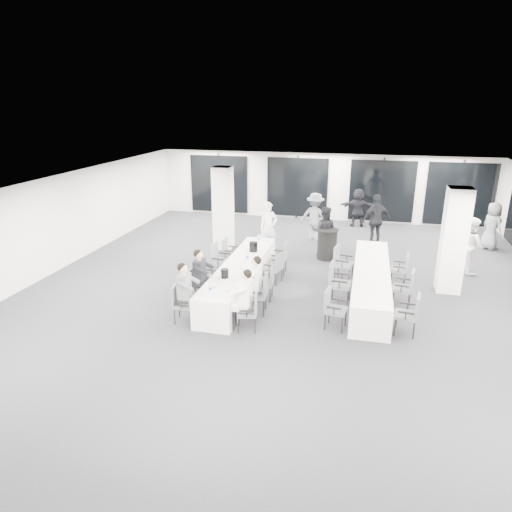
{
  "coord_description": "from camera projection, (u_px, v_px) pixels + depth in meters",
  "views": [
    {
      "loc": [
        1.88,
        -11.28,
        4.88
      ],
      "look_at": [
        -0.82,
        -0.2,
        0.97
      ],
      "focal_mm": 32.0,
      "sensor_mm": 36.0,
      "label": 1
    }
  ],
  "objects": [
    {
      "name": "banquet_table_side",
      "position": [
        371.0,
        282.0,
        11.91
      ],
      "size": [
        0.9,
        5.0,
        0.75
      ],
      "primitive_type": "cube",
      "color": "silver",
      "rests_on": "floor"
    },
    {
      "name": "chair_main_right_near",
      "position": [
        250.0,
        309.0,
        10.08
      ],
      "size": [
        0.52,
        0.55,
        0.87
      ],
      "rotation": [
        0.0,
        0.0,
        1.79
      ],
      "color": "#4B4D52",
      "rests_on": "floor"
    },
    {
      "name": "chair_side_right_far",
      "position": [
        402.0,
        267.0,
        12.62
      ],
      "size": [
        0.49,
        0.53,
        0.88
      ],
      "rotation": [
        0.0,
        0.0,
        1.46
      ],
      "color": "#4B4D52",
      "rests_on": "floor"
    },
    {
      "name": "standing_guest_f",
      "position": [
        358.0,
        205.0,
        18.34
      ],
      "size": [
        1.67,
        0.76,
        1.77
      ],
      "primitive_type": "imported",
      "rotation": [
        0.0,
        0.0,
        3.23
      ],
      "color": "black",
      "rests_on": "floor"
    },
    {
      "name": "chair_main_right_second",
      "position": [
        260.0,
        292.0,
        10.88
      ],
      "size": [
        0.53,
        0.58,
        0.96
      ],
      "rotation": [
        0.0,
        0.0,
        1.67
      ],
      "color": "#4B4D52",
      "rests_on": "floor"
    },
    {
      "name": "plate_b",
      "position": [
        227.0,
        291.0,
        10.36
      ],
      "size": [
        0.18,
        0.18,
        0.03
      ],
      "color": "white",
      "rests_on": "banquet_table_main"
    },
    {
      "name": "chair_main_left_near",
      "position": [
        181.0,
        301.0,
        10.46
      ],
      "size": [
        0.5,
        0.54,
        0.9
      ],
      "rotation": [
        0.0,
        0.0,
        -1.46
      ],
      "color": "#4B4D52",
      "rests_on": "floor"
    },
    {
      "name": "standing_guest_g",
      "position": [
        222.0,
        210.0,
        17.34
      ],
      "size": [
        0.78,
        0.68,
        1.84
      ],
      "primitive_type": "imported",
      "rotation": [
        0.0,
        0.0,
        -0.24
      ],
      "color": "white",
      "rests_on": "floor"
    },
    {
      "name": "chair_main_left_far",
      "position": [
        229.0,
        251.0,
        13.95
      ],
      "size": [
        0.46,
        0.51,
        0.89
      ],
      "rotation": [
        0.0,
        0.0,
        -1.55
      ],
      "color": "#4B4D52",
      "rests_on": "floor"
    },
    {
      "name": "wine_glass",
      "position": [
        227.0,
        291.0,
        10.04
      ],
      "size": [
        0.08,
        0.08,
        0.2
      ],
      "color": "silver",
      "rests_on": "banquet_table_main"
    },
    {
      "name": "ice_bucket_near",
      "position": [
        225.0,
        273.0,
        11.15
      ],
      "size": [
        0.19,
        0.19,
        0.22
      ],
      "primitive_type": "cylinder",
      "color": "black",
      "rests_on": "banquet_table_main"
    },
    {
      "name": "seated_guest_b",
      "position": [
        202.0,
        274.0,
        11.25
      ],
      "size": [
        0.5,
        0.38,
        1.44
      ],
      "rotation": [
        0.0,
        0.0,
        -1.57
      ],
      "color": "black",
      "rests_on": "floor"
    },
    {
      "name": "standing_guest_d",
      "position": [
        376.0,
        217.0,
        15.89
      ],
      "size": [
        1.39,
        1.22,
        2.07
      ],
      "primitive_type": "imported",
      "rotation": [
        0.0,
        0.0,
        3.7
      ],
      "color": "black",
      "rests_on": "floor"
    },
    {
      "name": "chair_main_right_far",
      "position": [
        281.0,
        256.0,
        13.39
      ],
      "size": [
        0.49,
        0.55,
        0.95
      ],
      "rotation": [
        0.0,
        0.0,
        1.59
      ],
      "color": "#4B4D52",
      "rests_on": "floor"
    },
    {
      "name": "standing_guest_h",
      "position": [
        471.0,
        242.0,
        13.37
      ],
      "size": [
        0.83,
        1.05,
        1.89
      ],
      "primitive_type": "imported",
      "rotation": [
        0.0,
        0.0,
        1.92
      ],
      "color": "white",
      "rests_on": "floor"
    },
    {
      "name": "water_bottle_a",
      "position": [
        211.0,
        287.0,
        10.32
      ],
      "size": [
        0.07,
        0.07,
        0.22
      ],
      "primitive_type": "cylinder",
      "color": "silver",
      "rests_on": "banquet_table_main"
    },
    {
      "name": "column_right",
      "position": [
        454.0,
        241.0,
        11.9
      ],
      "size": [
        0.6,
        0.6,
        2.8
      ],
      "primitive_type": "cube",
      "color": "white",
      "rests_on": "floor"
    },
    {
      "name": "seated_guest_d",
      "position": [
        253.0,
        281.0,
        10.82
      ],
      "size": [
        0.5,
        0.38,
        1.44
      ],
      "rotation": [
        0.0,
        0.0,
        1.57
      ],
      "color": "white",
      "rests_on": "floor"
    },
    {
      "name": "chair_main_left_second",
      "position": [
        197.0,
        284.0,
        11.39
      ],
      "size": [
        0.5,
        0.55,
        0.92
      ],
      "rotation": [
        0.0,
        0.0,
        -1.66
      ],
      "color": "#4B4D52",
      "rests_on": "floor"
    },
    {
      "name": "standing_guest_c",
      "position": [
        315.0,
        214.0,
        16.48
      ],
      "size": [
        1.39,
        0.92,
        1.97
      ],
      "primitive_type": "imported",
      "rotation": [
        0.0,
        0.0,
        2.91
      ],
      "color": "slate",
      "rests_on": "floor"
    },
    {
      "name": "chair_side_left_far",
      "position": [
        341.0,
        261.0,
        12.92
      ],
      "size": [
        0.59,
        0.62,
        1.0
      ],
      "rotation": [
        0.0,
        0.0,
        -1.76
      ],
      "color": "#4B4D52",
      "rests_on": "floor"
    },
    {
      "name": "standing_guest_a",
      "position": [
        268.0,
        224.0,
        15.06
      ],
      "size": [
        0.93,
        0.9,
        1.98
      ],
      "primitive_type": "imported",
      "rotation": [
        0.0,
        0.0,
        0.64
      ],
      "color": "white",
      "rests_on": "floor"
    },
    {
      "name": "chair_side_right_mid",
      "position": [
        406.0,
        286.0,
        11.25
      ],
      "size": [
        0.55,
        0.59,
        0.95
      ],
      "rotation": [
        0.0,
        0.0,
        1.41
      ],
      "color": "#4B4D52",
      "rests_on": "floor"
    },
    {
      "name": "chair_side_right_near",
      "position": [
        410.0,
        312.0,
        9.86
      ],
      "size": [
        0.53,
        0.57,
        0.94
      ],
      "rotation": [
        0.0,
        0.0,
        1.44
      ],
      "color": "#4B4D52",
      "rests_on": "floor"
    },
    {
      "name": "column_left",
      "position": [
        223.0,
        208.0,
        15.49
      ],
      "size": [
        0.6,
        0.6,
        2.8
      ],
      "primitive_type": "cube",
      "color": "white",
      "rests_on": "floor"
    },
    {
      "name": "room",
      "position": [
        326.0,
        232.0,
        12.74
      ],
      "size": [
        14.04,
        16.04,
        2.84
      ],
      "color": "#26262B",
      "rests_on": "ground"
    },
    {
      "name": "chair_side_left_mid",
      "position": [
        337.0,
        280.0,
        11.44
      ],
      "size": [
        0.56,
        0.61,
        1.04
      ],
      "rotation": [
        0.0,
        0.0,
        -1.63
      ],
      "color": "#4B4D52",
      "rests_on": "floor"
    },
    {
      "name": "chair_main_right_fourth",
      "position": [
        276.0,
        266.0,
        12.66
      ],
      "size": [
        0.55,
        0.57,
        0.9
      ],
      "rotation": [
        0.0,
        0.0,
        1.31
      ],
      "color": "#4B4D52",
      "rests_on": "floor"
    },
    {
      "name": "seated_guest_a",
      "position": [
        187.0,
        289.0,
        10.33
      ],
      "size": [
        0.5,
        0.38,
        1.44
      ],
      "rotation": [
        0.0,
        0.0,
        -1.57
      ],
      "color": "slate",
      "rests_on": "floor"
    },
    {
      "name": "chair_main_right_mid",
      "position": [
        267.0,
        281.0,
        11.63
      ],
      "size": [
        0.49,
        0.54,
        0.91
      ],
      "rotation": [
        0.0,
        0.0,
        1.64
      ],
      "color": "#4B4D52",
      "rests_on": "floor"
    },
    {
      "name": "banquet_table_main",
      "position": [
        240.0,
        277.0,
        12.26
      ],
      "size": [
        0.9,
        5.0,
        0.75
      ],
      "primitive_type": "cube",
      "color": "silver",
      "rests_on": "floor"
    },
    {
      "name": "chair_main_left_mid",
      "position": [
        206.0,
        275.0,
        12.01
      ],
      "size": [
        0.53,
        0.56,
        0.89
      ],
      "rotation": [
        0.0,
        0.0,
        -1.77
      ],
      "color": "#4B4D52",
      "rests_on": "floor"
    },
    {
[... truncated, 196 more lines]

